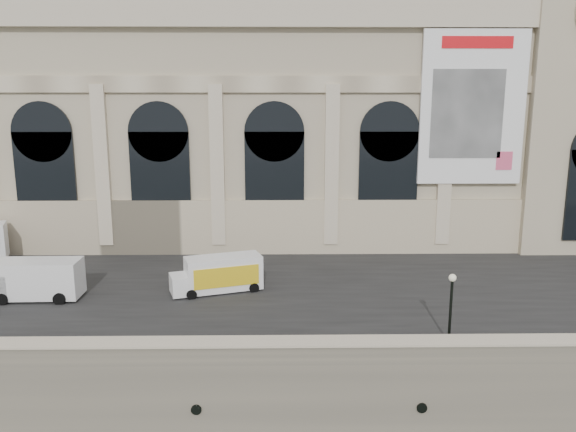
# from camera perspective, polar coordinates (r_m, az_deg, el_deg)

# --- Properties ---
(quay) EXTENTS (160.00, 70.00, 6.00)m
(quay) POSITION_cam_1_polar(r_m,az_deg,el_deg) (64.61, -6.56, -3.34)
(quay) COLOR gray
(quay) RESTS_ON ground
(street) EXTENTS (160.00, 24.00, 0.06)m
(street) POSITION_cam_1_polar(r_m,az_deg,el_deg) (43.78, -9.35, -6.62)
(street) COLOR #2D2D2D
(street) RESTS_ON quay
(parapet) EXTENTS (160.00, 1.40, 1.21)m
(parapet) POSITION_cam_1_polar(r_m,az_deg,el_deg) (31.29, -13.04, -13.28)
(parapet) COLOR gray
(parapet) RESTS_ON quay
(museum) EXTENTS (69.00, 18.70, 29.10)m
(museum) POSITION_cam_1_polar(r_m,az_deg,el_deg) (59.27, -13.22, 11.44)
(museum) COLOR #B6AB8C
(museum) RESTS_ON quay
(clock_pavilion) EXTENTS (13.00, 14.72, 36.70)m
(clock_pavilion) POSITION_cam_1_polar(r_m,az_deg,el_deg) (61.64, 26.54, 13.99)
(clock_pavilion) COLOR #B6AB8C
(clock_pavilion) RESTS_ON quay
(van_c) EXTENTS (6.32, 2.71, 2.80)m
(van_c) POSITION_cam_1_polar(r_m,az_deg,el_deg) (43.10, -24.68, -5.90)
(van_c) COLOR white
(van_c) RESTS_ON quay
(box_truck) EXTENTS (6.82, 3.99, 2.62)m
(box_truck) POSITION_cam_1_polar(r_m,az_deg,el_deg) (41.05, -7.08, -5.91)
(box_truck) COLOR white
(box_truck) RESTS_ON quay
(lamp_right) EXTENTS (0.43, 0.43, 4.17)m
(lamp_right) POSITION_cam_1_polar(r_m,az_deg,el_deg) (33.35, 16.19, -9.13)
(lamp_right) COLOR black
(lamp_right) RESTS_ON quay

